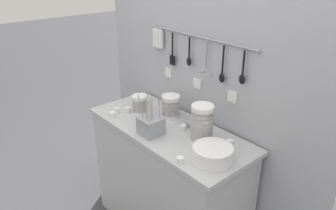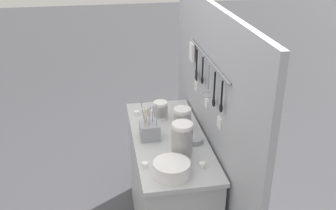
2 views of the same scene
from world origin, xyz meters
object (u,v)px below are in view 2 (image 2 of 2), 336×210
Objects in this scene: cup_back_right at (144,111)px; cup_back_left at (152,112)px; cup_edge_far at (179,140)px; bowl_stack_tall_left at (161,110)px; steel_mixing_bowl at (194,139)px; bowl_stack_back_corner at (182,140)px; cup_by_caddy at (202,165)px; bowl_stack_nested_right at (182,119)px; cup_front_left at (137,113)px; cup_beside_plates at (145,165)px; cutlery_caddy at (150,131)px; plate_stack at (172,169)px.

cup_back_left is at bearing 57.34° from cup_back_right.
cup_edge_far is at bearing 14.79° from cup_back_left.
bowl_stack_tall_left is 0.18m from cup_back_right.
steel_mixing_bowl is 0.60m from cup_back_right.
cup_by_caddy is (0.14, 0.10, -0.11)m from bowl_stack_back_corner.
cup_back_right is (-0.32, -0.25, -0.07)m from bowl_stack_nested_right.
cup_edge_far is at bearing 174.53° from bowl_stack_back_corner.
cup_by_caddy is (0.33, 0.08, 0.00)m from cup_edge_far.
bowl_stack_back_corner is at bearing 19.42° from cup_front_left.
bowl_stack_nested_right reaches higher than cup_beside_plates.
bowl_stack_tall_left is at bearing 156.86° from cutlery_caddy.
cup_back_right and cup_beside_plates have the same top height.
steel_mixing_bowl is 0.53m from cup_back_left.
bowl_stack_back_corner is at bearing 9.27° from cup_back_left.
cup_edge_far is (-0.37, 0.12, -0.03)m from plate_stack.
cup_back_left is at bearing 169.54° from cutlery_caddy.
steel_mixing_bowl is 0.46m from cup_beside_plates.
steel_mixing_bowl is at bearing 23.45° from bowl_stack_tall_left.
cup_by_caddy is 0.87m from cup_front_left.
cup_edge_far is at bearing 20.16° from cup_back_right.
cup_beside_plates is 1.00× the size of cup_front_left.
cup_back_right is at bearing -166.23° from bowl_stack_back_corner.
cup_front_left is (-0.38, -0.06, -0.04)m from cutlery_caddy.
cup_back_right is (-0.42, 0.01, -0.04)m from cutlery_caddy.
plate_stack is 0.39m from cup_edge_far.
plate_stack is at bearing -31.74° from steel_mixing_bowl.
cup_front_left is (-0.00, -0.13, 0.00)m from cup_back_left.
cup_by_caddy is (0.85, 0.27, 0.00)m from cup_back_right.
cutlery_caddy is at bearing -10.46° from cup_back_left.
cup_back_right is at bearing -141.10° from bowl_stack_nested_right.
cup_by_caddy is at bearing 2.02° from bowl_stack_nested_right.
bowl_stack_tall_left reaches higher than cup_beside_plates.
cup_back_left is (0.04, 0.06, 0.00)m from cup_back_right.
plate_stack is 5.62× the size of cup_back_right.
cup_back_left is 1.00× the size of cup_beside_plates.
bowl_stack_back_corner reaches higher than cup_back_right.
bowl_stack_nested_right is 0.72× the size of plate_stack.
plate_stack is at bearing -78.06° from cup_by_caddy.
cutlery_caddy is 0.22m from cup_edge_far.
cup_by_caddy is at bearing 101.94° from plate_stack.
cutlery_caddy is at bearing 8.57° from cup_front_left.
steel_mixing_bowl is 3.30× the size of cup_by_caddy.
cutlery_caddy is 6.72× the size of cup_by_caddy.
cup_edge_far is at bearing -18.00° from bowl_stack_nested_right.
bowl_stack_tall_left reaches higher than cup_by_caddy.
plate_stack is 0.19m from cup_beside_plates.
plate_stack reaches higher than cup_back_left.
cup_back_left is at bearing -165.43° from cup_by_caddy.
cutlery_caddy reaches higher than cup_by_caddy.
bowl_stack_nested_right is 0.60m from plate_stack.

